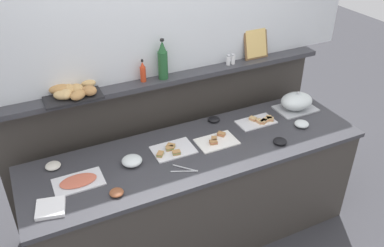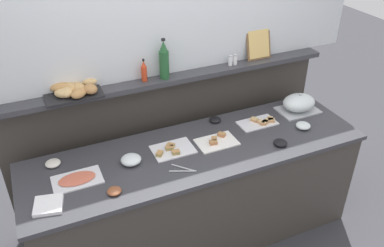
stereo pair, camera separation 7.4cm
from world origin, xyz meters
name	(u,v)px [view 1 (the left image)]	position (x,y,z in m)	size (l,w,h in m)	color
ground_plane	(170,192)	(0.00, 0.60, 0.00)	(12.00, 12.00, 0.00)	#38383D
buffet_counter	(197,195)	(0.00, 0.00, 0.45)	(2.55, 0.75, 0.89)	#3D3833
back_ledge_unit	(170,136)	(0.00, 0.55, 0.67)	(2.72, 0.22, 1.28)	#3D3833
sandwich_platter_side	(217,141)	(0.17, 0.02, 0.90)	(0.30, 0.20, 0.04)	white
sandwich_platter_rear	(259,121)	(0.61, 0.12, 0.91)	(0.31, 0.17, 0.04)	silver
sandwich_platter_front	(172,150)	(-0.18, 0.06, 0.90)	(0.31, 0.22, 0.04)	silver
cold_cuts_platter	(78,181)	(-0.88, 0.00, 0.90)	(0.32, 0.20, 0.02)	silver
serving_cloche	(296,102)	(1.02, 0.16, 0.97)	(0.34, 0.24, 0.17)	#B7BABF
glass_bowl_large	(132,161)	(-0.49, 0.04, 0.92)	(0.14, 0.14, 0.06)	silver
glass_bowl_medium	(302,124)	(0.89, -0.08, 0.91)	(0.12, 0.12, 0.05)	silver
condiment_bowl_dark	(53,166)	(-1.00, 0.23, 0.91)	(0.11, 0.11, 0.04)	silver
condiment_bowl_cream	(117,193)	(-0.68, -0.22, 0.91)	(0.09, 0.09, 0.03)	brown
condiment_bowl_red	(214,119)	(0.29, 0.30, 0.91)	(0.10, 0.10, 0.03)	black
condiment_bowl_teal	(280,141)	(0.59, -0.20, 0.91)	(0.10, 0.10, 0.04)	black
serving_tongs	(185,170)	(-0.19, -0.19, 0.90)	(0.17, 0.14, 0.01)	#B7BABF
napkin_stack	(51,208)	(-1.08, -0.18, 0.91)	(0.17, 0.17, 0.02)	white
hot_sauce_bottle	(143,72)	(-0.22, 0.49, 1.36)	(0.04, 0.04, 0.18)	red
wine_bottle_green	(163,61)	(-0.07, 0.47, 1.42)	(0.08, 0.08, 0.32)	#23562D
salt_shaker	(228,60)	(0.51, 0.47, 1.32)	(0.03, 0.03, 0.09)	white
pepper_shaker	(233,59)	(0.55, 0.47, 1.32)	(0.03, 0.03, 0.09)	white
bread_basket	(73,91)	(-0.75, 0.47, 1.32)	(0.40, 0.29, 0.08)	black
framed_picture	(256,43)	(0.79, 0.51, 1.41)	(0.22, 0.08, 0.26)	brown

